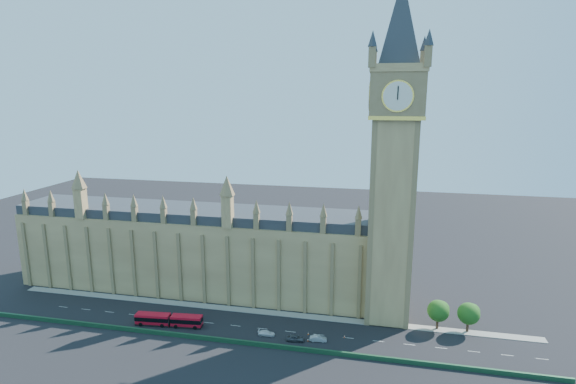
% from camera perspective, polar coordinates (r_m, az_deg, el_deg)
% --- Properties ---
extents(ground, '(400.00, 400.00, 0.00)m').
position_cam_1_polar(ground, '(133.04, -4.99, -16.72)').
color(ground, black).
rests_on(ground, ground).
extents(palace_westminster, '(120.00, 20.00, 28.00)m').
position_cam_1_polar(palace_westminster, '(154.44, -11.67, -7.10)').
color(palace_westminster, '#9A774A').
rests_on(palace_westminster, ground).
extents(elizabeth_tower, '(20.59, 20.59, 105.00)m').
position_cam_1_polar(elizabeth_tower, '(125.61, 13.46, 7.45)').
color(elizabeth_tower, '#9A774A').
rests_on(elizabeth_tower, ground).
extents(bridge_parapet, '(160.00, 0.60, 1.20)m').
position_cam_1_polar(bridge_parapet, '(125.30, -6.25, -18.40)').
color(bridge_parapet, '#1E4C2D').
rests_on(bridge_parapet, ground).
extents(kerb_north, '(160.00, 3.00, 0.16)m').
position_cam_1_polar(kerb_north, '(141.04, -3.84, -14.89)').
color(kerb_north, gray).
rests_on(kerb_north, ground).
extents(tree_east_near, '(6.00, 6.00, 8.50)m').
position_cam_1_polar(tree_east_near, '(135.80, 18.63, -14.04)').
color(tree_east_near, '#382619').
rests_on(tree_east_near, ground).
extents(tree_east_far, '(6.00, 6.00, 8.50)m').
position_cam_1_polar(tree_east_far, '(137.06, 22.05, -14.06)').
color(tree_east_far, '#382619').
rests_on(tree_east_far, ground).
extents(red_bus, '(19.46, 4.60, 3.28)m').
position_cam_1_polar(red_bus, '(136.86, -14.89, -15.42)').
color(red_bus, red).
rests_on(red_bus, ground).
extents(car_grey, '(4.97, 2.37, 1.64)m').
position_cam_1_polar(car_grey, '(125.82, 0.94, -18.07)').
color(car_grey, '#43464B').
rests_on(car_grey, ground).
extents(car_silver, '(4.66, 1.99, 1.50)m').
position_cam_1_polar(car_silver, '(126.02, 3.85, -18.08)').
color(car_silver, '#9EA1A5').
rests_on(car_silver, ground).
extents(car_white, '(4.71, 2.14, 1.34)m').
position_cam_1_polar(car_white, '(128.45, -2.76, -17.48)').
color(car_white, white).
rests_on(car_white, ground).
extents(cone_a, '(0.51, 0.51, 0.65)m').
position_cam_1_polar(cone_a, '(128.43, 7.17, -17.75)').
color(cone_a, black).
rests_on(cone_a, ground).
extents(cone_b, '(0.51, 0.51, 0.64)m').
position_cam_1_polar(cone_b, '(129.00, 2.59, -17.51)').
color(cone_b, black).
rests_on(cone_b, ground).
extents(cone_c, '(0.46, 0.46, 0.65)m').
position_cam_1_polar(cone_c, '(126.09, 2.54, -18.27)').
color(cone_c, black).
rests_on(cone_c, ground).
extents(cone_d, '(0.57, 0.57, 0.79)m').
position_cam_1_polar(cone_d, '(127.99, 3.44, -17.75)').
color(cone_d, black).
rests_on(cone_d, ground).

